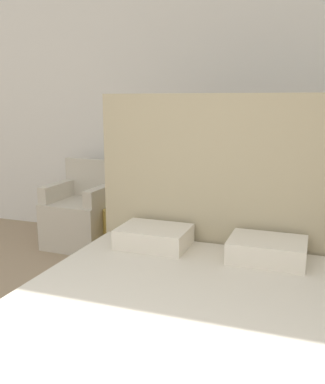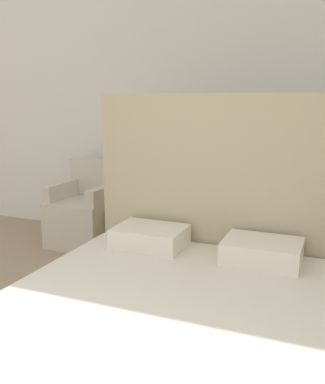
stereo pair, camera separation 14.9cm
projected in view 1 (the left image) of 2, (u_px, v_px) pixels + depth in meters
wall_back at (225, 103)px, 4.22m from camera, size 10.00×0.06×2.90m
bed at (173, 332)px, 2.25m from camera, size 1.77×2.22×1.52m
armchair_near_window_left at (81, 218)px, 4.39m from camera, size 0.63×0.60×0.87m
armchair_near_window_right at (167, 227)px, 4.08m from camera, size 0.68×0.65×0.87m
side_table at (123, 229)px, 4.26m from camera, size 0.40×0.40×0.43m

